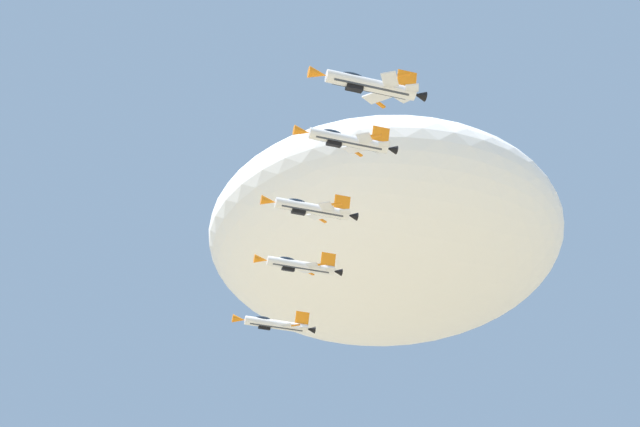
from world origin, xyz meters
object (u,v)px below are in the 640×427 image
Objects in this scene: fighter_jet_right_wing at (311,208)px; fighter_jet_right_outer at (275,324)px; fighter_jet_left_outer at (299,266)px; fighter_jet_lead at (369,85)px; fighter_jet_left_wing at (347,140)px.

fighter_jet_right_wing reaches higher than fighter_jet_right_outer.
fighter_jet_left_outer reaches higher than fighter_jet_right_wing.
fighter_jet_lead is 1.00× the size of fighter_jet_left_outer.
fighter_jet_right_outer is (-16.61, 56.91, -0.02)m from fighter_jet_lead.
fighter_jet_left_outer is 1.00× the size of fighter_jet_right_outer.
fighter_jet_right_wing is (-5.88, 12.93, -1.93)m from fighter_jet_left_wing.
fighter_jet_right_outer is (-5.31, 14.48, -2.84)m from fighter_jet_left_outer.
fighter_jet_left_outer is (-11.30, 42.43, 2.82)m from fighter_jet_lead.
fighter_jet_right_outer is (-13.81, 42.92, -4.46)m from fighter_jet_left_wing.
fighter_jet_right_outer is at bearing 1.06° from fighter_jet_left_wing.
fighter_jet_left_outer is (-8.50, 28.44, -1.62)m from fighter_jet_left_wing.
fighter_jet_right_wing is at bearing 7.66° from fighter_jet_left_wing.
fighter_jet_right_outer is (-7.93, 29.99, -2.53)m from fighter_jet_right_wing.
fighter_jet_left_wing is 29.73m from fighter_jet_left_outer.
fighter_jet_right_wing is 31.12m from fighter_jet_right_outer.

